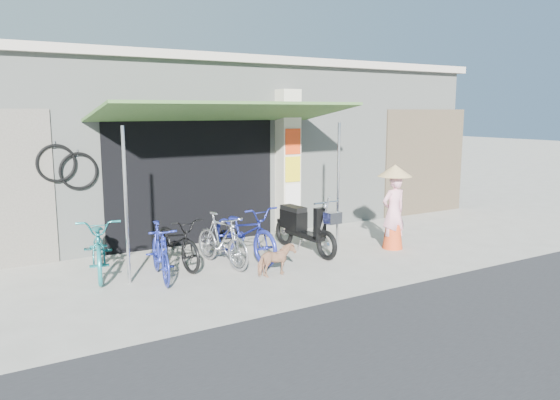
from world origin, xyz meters
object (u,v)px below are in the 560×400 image
bike_silver (222,240)px  moped (303,227)px  bike_black (175,242)px  bike_teal (99,245)px  nun (394,207)px  street_dog (276,260)px  bike_navy (245,232)px  bike_blue (160,252)px

bike_silver → moped: 1.66m
bike_silver → bike_black: bearing=143.2°
bike_teal → nun: bearing=-0.6°
bike_teal → street_dog: 2.80m
bike_silver → nun: nun is taller
bike_black → nun: (3.94, -0.97, 0.38)m
bike_teal → bike_silver: size_ratio=1.24×
bike_navy → bike_teal: bearing=164.7°
bike_black → moped: moped is taller
bike_black → bike_silver: bearing=-36.5°
bike_teal → bike_black: bike_teal is taller
street_dog → nun: 2.86m
bike_navy → moped: moped is taller
bike_blue → nun: size_ratio=0.91×
bike_teal → nun: (5.12, -1.14, 0.32)m
bike_navy → moped: 1.14m
bike_blue → bike_silver: bike_silver is taller
moped → bike_blue: bearing=-178.0°
bike_black → bike_navy: bike_navy is taller
bike_blue → nun: 4.41m
bike_black → street_dog: 1.79m
bike_teal → bike_black: 1.20m
bike_teal → moped: (3.53, -0.47, -0.01)m
bike_teal → bike_silver: (1.87, -0.53, -0.04)m
moped → street_dog: bearing=-142.0°
moped → bike_teal: bearing=169.3°
bike_teal → moped: bearing=4.3°
bike_navy → moped: (1.13, -0.13, -0.02)m
moped → nun: 1.75m
bike_black → nun: 4.07m
bike_teal → street_dog: (2.34, -1.51, -0.23)m
bike_blue → bike_navy: (1.65, 0.37, 0.05)m
bike_silver → bike_navy: size_ratio=0.80×
bike_navy → street_dog: bearing=-99.7°
bike_blue → bike_black: bike_blue is taller
moped → bike_black: bearing=169.3°
street_dog → moped: moped is taller
bike_blue → bike_black: (0.44, 0.56, -0.01)m
bike_silver → bike_teal: bearing=155.5°
bike_navy → street_dog: size_ratio=3.05×
bike_silver → bike_navy: 0.56m
moped → nun: size_ratio=1.15×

